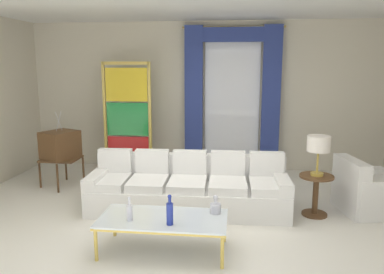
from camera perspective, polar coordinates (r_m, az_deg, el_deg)
name	(u,v)px	position (r m, az deg, el deg)	size (l,w,h in m)	color
ground_plane	(185,225)	(5.28, -1.12, -13.11)	(16.00, 16.00, 0.00)	silver
wall_rear	(205,96)	(7.90, 1.91, 6.11)	(8.00, 0.12, 3.00)	beige
ceiling_slab	(192,1)	(5.70, -0.06, 19.67)	(8.00, 7.60, 0.04)	white
curtained_window	(232,85)	(7.69, 6.04, 7.73)	(2.00, 0.17, 2.70)	white
couch_white_long	(189,189)	(5.76, -0.49, -7.79)	(2.94, 1.01, 0.86)	white
coffee_table	(163,220)	(4.49, -4.33, -12.31)	(1.47, 0.72, 0.41)	silver
bottle_blue_decanter	(129,211)	(4.41, -9.36, -10.91)	(0.07, 0.07, 0.28)	silver
bottle_crystal_tall	(170,212)	(4.24, -3.35, -11.22)	(0.07, 0.07, 0.35)	navy
bottle_amber_squat	(215,207)	(4.58, 3.54, -10.44)	(0.13, 0.13, 0.22)	silver
vintage_tv	(60,146)	(7.09, -19.14, -1.31)	(0.71, 0.75, 1.35)	brown
armchair_white	(366,193)	(6.20, 24.61, -7.63)	(0.96, 0.95, 0.80)	white
stained_glass_divider	(128,121)	(7.51, -9.63, 2.33)	(0.95, 0.05, 2.20)	gold
peacock_figurine	(147,170)	(7.15, -6.79, -4.89)	(0.44, 0.60, 0.50)	beige
round_side_table	(316,191)	(5.77, 18.03, -7.77)	(0.48, 0.48, 0.59)	brown
table_lamp_brass	(319,146)	(5.60, 18.43, -1.22)	(0.32, 0.32, 0.57)	#B29338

